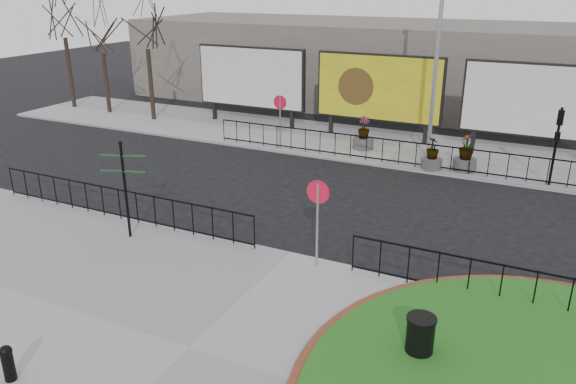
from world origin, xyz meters
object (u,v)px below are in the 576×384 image
Objects in this scene: fingerpost_sign at (124,180)px; litter_bin at (420,338)px; planter_c at (466,156)px; lamp_post at (438,48)px; planter_b at (432,157)px; planter_a at (363,137)px; bollard at (8,361)px; billboard_mid at (379,88)px.

fingerpost_sign is 9.68m from litter_bin.
planter_c reaches higher than litter_bin.
planter_b is at bearing -72.88° from lamp_post.
fingerpost_sign is 12.70m from planter_a.
planter_a is 0.95× the size of planter_c.
lamp_post reaches higher than planter_b.
planter_a reaches higher than litter_bin.
bollard is 17.38m from planter_b.
planter_c is at bearing -14.28° from planter_a.
planter_b is at bearing 74.77° from bollard.
lamp_post reaches higher than planter_a.
billboard_mid is 4.14× the size of planter_a.
planter_b is (4.57, 16.77, 0.09)m from bollard.
planter_a is at bearing 59.41° from fingerpost_sign.
lamp_post is at bearing 145.46° from planter_c.
bollard is 0.50× the size of planter_c.
bollard is at bearing -149.88° from litter_bin.
bollard is (-4.07, -18.37, -4.28)m from lamp_post.
litter_bin is 12.91m from planter_b.
planter_c is (8.14, 10.96, -1.21)m from fingerpost_sign.
lamp_post is at bearing 107.12° from planter_b.
lamp_post is 14.04m from fingerpost_sign.
billboard_mid is at bearing 90.00° from planter_a.
planter_b is at bearing 101.16° from litter_bin.
lamp_post is at bearing 77.50° from bollard.
litter_bin is at bearing -69.72° from billboard_mid.
planter_a is at bearing 155.43° from planter_b.
fingerpost_sign is 2.22× the size of planter_b.
bollard is at bearing -93.32° from planter_a.
bollard is at bearing -93.00° from billboard_mid.
bollard is 0.77× the size of litter_bin.
billboard_mid is 7.94× the size of bollard.
planter_a is 3.85m from planter_b.
planter_b is at bearing -45.58° from billboard_mid.
billboard_mid is at bearing 146.27° from planter_c.
planter_c is (5.84, 17.15, 0.19)m from bollard.
fingerpost_sign reaches higher than litter_bin.
litter_bin is 15.48m from planter_a.
bollard is at bearing -84.77° from fingerpost_sign.
planter_a is at bearing 112.81° from litter_bin.
billboard_mid is 4.55× the size of planter_b.
litter_bin is 0.68× the size of planter_a.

